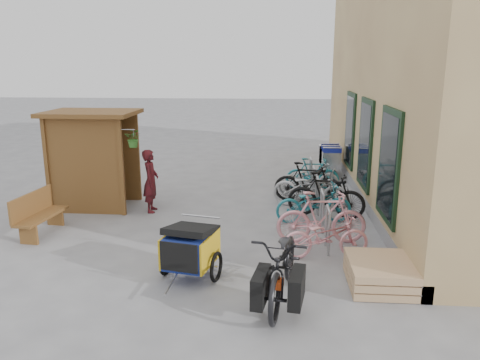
# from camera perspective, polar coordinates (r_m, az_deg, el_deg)

# --- Properties ---
(ground) EXTENTS (80.00, 80.00, 0.00)m
(ground) POSITION_cam_1_polar(r_m,az_deg,el_deg) (9.32, -3.82, -8.16)
(ground) COLOR #949497
(building) EXTENTS (6.07, 13.00, 7.00)m
(building) POSITION_cam_1_polar(r_m,az_deg,el_deg) (14.04, 26.92, 12.47)
(building) COLOR tan
(building) RESTS_ON ground
(kiosk) EXTENTS (2.49, 1.65, 2.40)m
(kiosk) POSITION_cam_1_polar(r_m,az_deg,el_deg) (12.07, -17.84, 3.99)
(kiosk) COLOR brown
(kiosk) RESTS_ON ground
(bike_rack) EXTENTS (0.05, 5.35, 0.86)m
(bike_rack) POSITION_cam_1_polar(r_m,az_deg,el_deg) (11.39, 9.43, -1.44)
(bike_rack) COLOR #A5A8AD
(bike_rack) RESTS_ON ground
(pallet_stack) EXTENTS (1.00, 1.20, 0.40)m
(pallet_stack) POSITION_cam_1_polar(r_m,az_deg,el_deg) (8.05, 16.67, -10.84)
(pallet_stack) COLOR tan
(pallet_stack) RESTS_ON ground
(bench) EXTENTS (0.58, 1.47, 0.91)m
(bench) POSITION_cam_1_polar(r_m,az_deg,el_deg) (10.70, -23.40, -3.73)
(bench) COLOR brown
(bench) RESTS_ON ground
(shopping_carts) EXTENTS (0.59, 1.62, 1.05)m
(shopping_carts) POSITION_cam_1_polar(r_m,az_deg,el_deg) (15.33, 10.82, 2.85)
(shopping_carts) COLOR silver
(shopping_carts) RESTS_ON ground
(child_trailer) EXTENTS (1.06, 1.68, 0.97)m
(child_trailer) POSITION_cam_1_polar(r_m,az_deg,el_deg) (7.92, -6.07, -8.13)
(child_trailer) COLOR navy
(child_trailer) RESTS_ON ground
(cargo_bike) EXTENTS (1.10, 2.28, 1.15)m
(cargo_bike) POSITION_cam_1_polar(r_m,az_deg,el_deg) (7.16, 5.37, -10.35)
(cargo_bike) COLOR black
(cargo_bike) RESTS_ON ground
(person_kiosk) EXTENTS (0.41, 0.59, 1.53)m
(person_kiosk) POSITION_cam_1_polar(r_m,az_deg,el_deg) (11.47, -10.82, -0.11)
(person_kiosk) COLOR maroon
(person_kiosk) RESTS_ON ground
(bike_0) EXTENTS (1.68, 0.83, 0.84)m
(bike_0) POSITION_cam_1_polar(r_m,az_deg,el_deg) (8.81, 10.42, -6.76)
(bike_0) COLOR pink
(bike_0) RESTS_ON ground
(bike_1) EXTENTS (1.83, 0.65, 1.08)m
(bike_1) POSITION_cam_1_polar(r_m,az_deg,el_deg) (9.45, 9.91, -4.54)
(bike_1) COLOR pink
(bike_1) RESTS_ON ground
(bike_2) EXTENTS (1.79, 0.85, 0.90)m
(bike_2) POSITION_cam_1_polar(r_m,az_deg,el_deg) (10.67, 8.98, -2.84)
(bike_2) COLOR teal
(bike_2) RESTS_ON ground
(bike_3) EXTENTS (1.87, 0.89, 1.09)m
(bike_3) POSITION_cam_1_polar(r_m,az_deg,el_deg) (11.05, 10.46, -1.82)
(bike_3) COLOR black
(bike_3) RESTS_ON ground
(bike_4) EXTENTS (2.03, 1.23, 1.01)m
(bike_4) POSITION_cam_1_polar(r_m,az_deg,el_deg) (11.70, 8.58, -1.05)
(bike_4) COLOR #A5A6AA
(bike_4) RESTS_ON ground
(bike_5) EXTENTS (1.83, 0.81, 1.06)m
(bike_5) POSITION_cam_1_polar(r_m,az_deg,el_deg) (12.17, 8.31, -0.32)
(bike_5) COLOR black
(bike_5) RESTS_ON ground
(bike_6) EXTENTS (1.81, 0.98, 0.90)m
(bike_6) POSITION_cam_1_polar(r_m,az_deg,el_deg) (12.95, 8.38, 0.19)
(bike_6) COLOR #A5A6AA
(bike_6) RESTS_ON ground
(bike_7) EXTENTS (1.53, 0.47, 0.91)m
(bike_7) POSITION_cam_1_polar(r_m,az_deg,el_deg) (13.51, 8.84, 0.76)
(bike_7) COLOR teal
(bike_7) RESTS_ON ground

